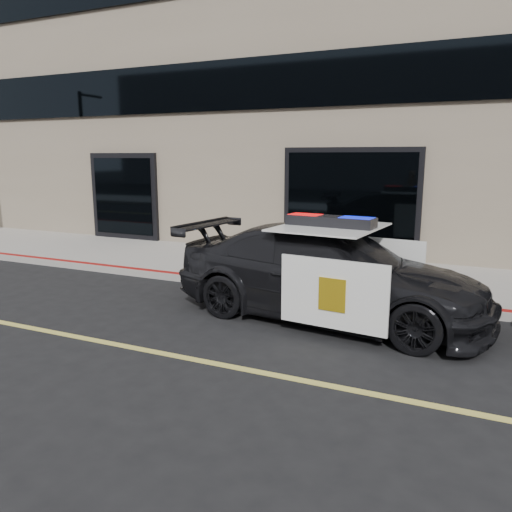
% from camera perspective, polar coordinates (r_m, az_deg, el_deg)
% --- Properties ---
extents(ground, '(120.00, 120.00, 0.00)m').
position_cam_1_polar(ground, '(6.29, 3.44, -13.70)').
color(ground, black).
rests_on(ground, ground).
extents(sidewalk_n, '(60.00, 3.50, 0.15)m').
position_cam_1_polar(sidewalk_n, '(11.08, 13.29, -2.45)').
color(sidewalk_n, gray).
rests_on(sidewalk_n, ground).
extents(building_n, '(60.00, 7.00, 12.00)m').
position_cam_1_polar(building_n, '(16.30, 18.28, 22.64)').
color(building_n, '#756856').
rests_on(building_n, ground).
extents(police_car, '(3.19, 5.67, 1.72)m').
position_cam_1_polar(police_car, '(8.33, 8.33, -1.90)').
color(police_car, black).
rests_on(police_car, ground).
extents(fire_hydrant, '(0.39, 0.54, 0.86)m').
position_cam_1_polar(fire_hydrant, '(11.07, -0.71, 0.37)').
color(fire_hydrant, silver).
rests_on(fire_hydrant, sidewalk_n).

